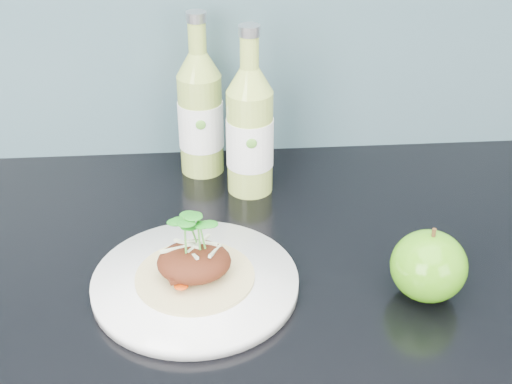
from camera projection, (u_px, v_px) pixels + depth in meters
dinner_plate at (195, 283)px, 0.88m from camera, size 0.29×0.29×0.02m
pork_taco at (194, 259)px, 0.86m from camera, size 0.15×0.15×0.10m
green_apple at (429, 266)px, 0.85m from camera, size 0.11×0.11×0.10m
cider_bottle_left at (200, 114)px, 1.10m from camera, size 0.08×0.08×0.26m
cider_bottle_right at (250, 131)px, 1.04m from camera, size 0.09×0.09×0.26m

